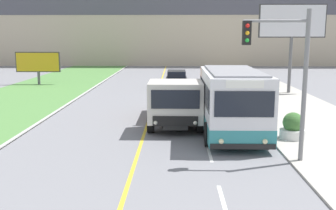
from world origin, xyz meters
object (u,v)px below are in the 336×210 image
(dump_truck, at_px, (175,103))
(traffic_light_mast, at_px, (286,66))
(car_distant, at_px, (176,79))
(billboard_large, at_px, (292,25))
(city_bus, at_px, (232,103))
(billboard_small, at_px, (38,63))
(planter_round_third, at_px, (251,94))
(planter_round_near, at_px, (293,127))
(planter_round_second, at_px, (265,107))

(dump_truck, height_order, traffic_light_mast, traffic_light_mast)
(car_distant, xyz_separation_m, traffic_light_mast, (3.71, -20.17, 2.74))
(car_distant, distance_m, billboard_large, 10.38)
(city_bus, xyz_separation_m, billboard_large, (6.22, 13.08, 3.73))
(traffic_light_mast, bearing_deg, dump_truck, 125.24)
(car_distant, relative_size, billboard_small, 1.07)
(billboard_large, relative_size, planter_round_third, 5.32)
(car_distant, height_order, planter_round_near, car_distant)
(dump_truck, xyz_separation_m, traffic_light_mast, (3.78, -5.35, 2.23))
(dump_truck, xyz_separation_m, billboard_small, (-12.49, 16.53, 0.80))
(dump_truck, bearing_deg, traffic_light_mast, -54.76)
(billboard_small, distance_m, planter_round_third, 20.05)
(city_bus, bearing_deg, planter_round_third, 73.80)
(dump_truck, bearing_deg, planter_round_near, -24.93)
(planter_round_near, distance_m, planter_round_second, 4.60)
(city_bus, relative_size, dump_truck, 0.91)
(car_distant, bearing_deg, dump_truck, -90.26)
(car_distant, height_order, billboard_large, billboard_large)
(traffic_light_mast, bearing_deg, city_bus, 108.75)
(city_bus, distance_m, planter_round_near, 2.77)
(billboard_small, bearing_deg, traffic_light_mast, -53.36)
(dump_truck, height_order, planter_round_third, dump_truck)
(traffic_light_mast, height_order, billboard_large, billboard_large)
(planter_round_second, bearing_deg, traffic_light_mast, -98.16)
(planter_round_third, bearing_deg, dump_truck, -126.19)
(traffic_light_mast, bearing_deg, planter_round_near, 67.04)
(dump_truck, xyz_separation_m, billboard_large, (8.75, 11.41, 4.04))
(city_bus, bearing_deg, billboard_large, 64.56)
(planter_round_near, relative_size, planter_round_third, 0.90)
(dump_truck, relative_size, planter_round_third, 5.30)
(planter_round_near, bearing_deg, billboard_small, 132.91)
(dump_truck, bearing_deg, city_bus, -33.38)
(car_distant, bearing_deg, city_bus, -81.50)
(billboard_large, bearing_deg, city_bus, -115.44)
(car_distant, relative_size, traffic_light_mast, 0.80)
(billboard_small, bearing_deg, city_bus, -50.45)
(dump_truck, distance_m, billboard_large, 14.94)
(billboard_small, bearing_deg, planter_round_third, -28.99)
(billboard_large, relative_size, planter_round_second, 5.34)
(city_bus, distance_m, billboard_large, 14.96)
(traffic_light_mast, height_order, billboard_small, traffic_light_mast)
(car_distant, height_order, planter_round_third, car_distant)
(city_bus, xyz_separation_m, car_distant, (-2.46, 16.49, -0.82))
(city_bus, bearing_deg, planter_round_second, 59.12)
(planter_round_near, xyz_separation_m, planter_round_third, (-0.05, 9.18, 0.06))
(traffic_light_mast, bearing_deg, billboard_large, 73.48)
(billboard_large, xyz_separation_m, billboard_small, (-21.25, 5.12, -3.24))
(city_bus, relative_size, planter_round_third, 4.83)
(traffic_light_mast, distance_m, planter_round_near, 4.33)
(car_distant, distance_m, billboard_small, 12.74)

